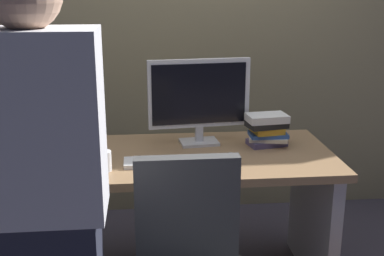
# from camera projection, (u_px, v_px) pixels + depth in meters

# --- Properties ---
(desk) EXTENTS (1.44, 0.73, 0.73)m
(desk) POSITION_uv_depth(u_px,v_px,m) (191.00, 194.00, 2.57)
(desk) COLOR #93704C
(desk) RESTS_ON ground
(person_at_desk) EXTENTS (0.40, 0.24, 1.64)m
(person_at_desk) POSITION_uv_depth(u_px,v_px,m) (44.00, 216.00, 1.58)
(person_at_desk) COLOR #262838
(person_at_desk) RESTS_ON ground
(monitor) EXTENTS (0.54, 0.16, 0.46)m
(monitor) POSITION_uv_depth(u_px,v_px,m) (199.00, 97.00, 2.59)
(monitor) COLOR silver
(monitor) RESTS_ON desk
(keyboard) EXTENTS (0.43, 0.14, 0.02)m
(keyboard) POSITION_uv_depth(u_px,v_px,m) (169.00, 161.00, 2.37)
(keyboard) COLOR white
(keyboard) RESTS_ON desk
(mouse) EXTENTS (0.06, 0.10, 0.03)m
(mouse) POSITION_uv_depth(u_px,v_px,m) (232.00, 157.00, 2.41)
(mouse) COLOR white
(mouse) RESTS_ON desk
(cup_near_keyboard) EXTENTS (0.07, 0.07, 0.09)m
(cup_near_keyboard) POSITION_uv_depth(u_px,v_px,m) (104.00, 161.00, 2.26)
(cup_near_keyboard) COLOR silver
(cup_near_keyboard) RESTS_ON desk
(book_stack) EXTENTS (0.23, 0.17, 0.17)m
(book_stack) POSITION_uv_depth(u_px,v_px,m) (267.00, 129.00, 2.61)
(book_stack) COLOR #594C72
(book_stack) RESTS_ON desk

